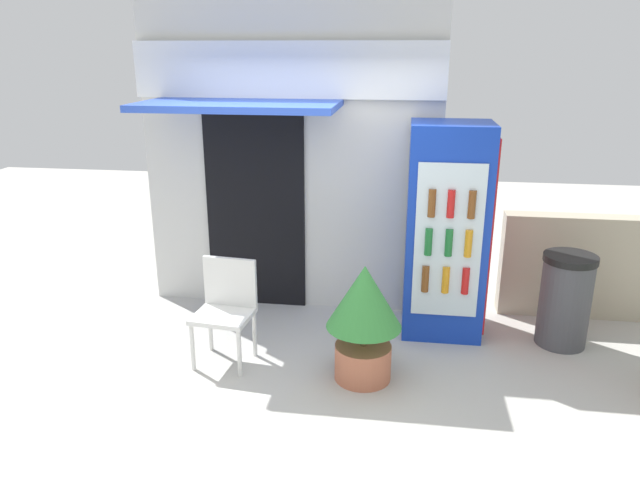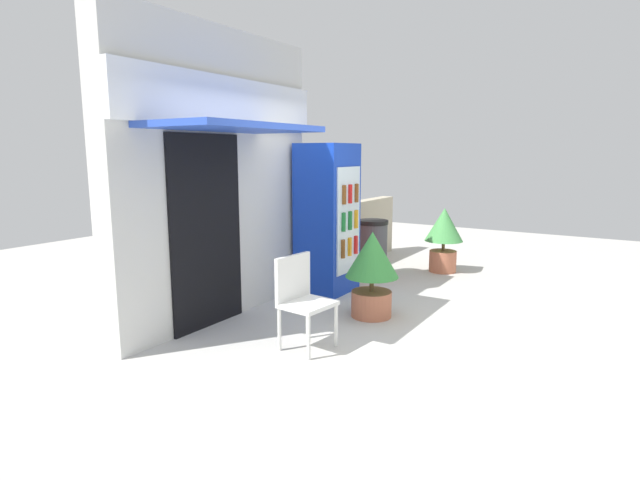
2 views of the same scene
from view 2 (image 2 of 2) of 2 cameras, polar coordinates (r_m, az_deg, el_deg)
The scene contains 8 objects.
ground at distance 5.31m, azimuth 4.78°, elevation -10.57°, with size 16.00×16.00×0.00m, color beige.
storefront_building at distance 5.71m, azimuth -11.41°, elevation 7.33°, with size 2.94×1.22×3.16m.
drink_cooler at distance 6.70m, azimuth 0.91°, elevation 2.42°, with size 0.74×0.68×1.96m.
plastic_chair at distance 4.83m, azimuth -2.14°, elevation -6.18°, with size 0.51×0.46×0.89m.
potted_plant_near_shop at distance 5.73m, azimuth 5.88°, elevation -3.04°, with size 0.60×0.60×0.98m.
potted_plant_curbside at distance 8.09m, azimuth 13.78°, elevation 0.70°, with size 0.59×0.59×1.00m.
trash_bin at distance 7.65m, azimuth 5.92°, elevation -0.90°, with size 0.46×0.46×0.85m.
stone_boundary_wall at distance 8.60m, azimuth 4.17°, elevation 0.91°, with size 2.45×0.21×1.03m, color #B7AD93.
Camera 2 is at (-4.43, -2.26, 1.85)m, focal length 28.39 mm.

